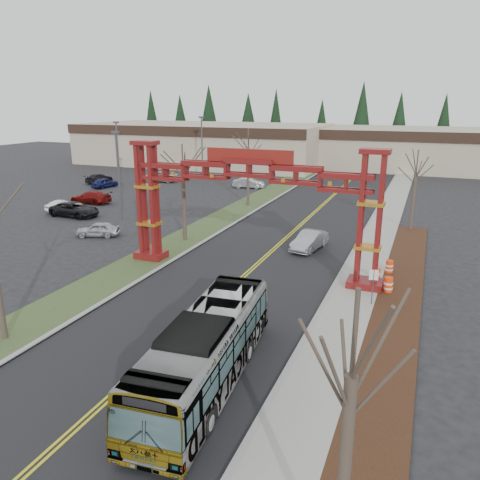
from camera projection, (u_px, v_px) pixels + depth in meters
The scene contains 34 objects.
ground at pixel (71, 433), 16.98m from camera, with size 200.00×200.00×0.00m, color black.
road at pixel (278, 245), 39.20m from camera, with size 12.00×110.00×0.02m, color black.
lane_line_left at pixel (277, 245), 39.24m from camera, with size 0.12×100.00×0.01m, color gold.
lane_line_right at pixel (280, 245), 39.16m from camera, with size 0.12×100.00×0.01m, color gold.
curb_right at pixel (353, 253), 36.97m from camera, with size 0.30×110.00×0.15m, color gray.
sidewalk_right at pixel (372, 255), 36.45m from camera, with size 2.60×110.00×0.14m, color gray.
landscape_strip at pixel (388, 354), 22.19m from camera, with size 2.60×50.00×0.12m, color black.
grass_median at pixel (194, 235), 42.07m from camera, with size 4.00×110.00×0.08m, color #354623.
curb_left at pixel (212, 237), 41.40m from camera, with size 0.30×110.00×0.15m, color gray.
gateway_arch at pixel (249, 188), 31.28m from camera, with size 18.20×1.60×8.90m.
retail_building_west at pixel (204, 144), 90.66m from camera, with size 46.00×22.30×7.50m.
retail_building_east at pixel (425, 149), 83.46m from camera, with size 38.00×20.30×7.00m.
conifer_treeline at pixel (378, 127), 96.82m from camera, with size 116.10×5.60×13.00m.
transit_bus at pixel (206, 350), 19.56m from camera, with size 2.63×11.26×3.14m, color #9FA3A7.
silver_sedan at pixel (310, 241), 37.88m from camera, with size 1.57×4.50×1.48m, color #A5A8AD.
parked_car_near_a at pixel (98, 229), 41.62m from camera, with size 1.53×3.81×1.30m, color #B4B9BC.
parked_car_near_b at pixel (64, 206), 51.00m from camera, with size 1.35×3.86×1.27m, color silver.
parked_car_near_c at pixel (75, 209), 48.84m from camera, with size 2.48×5.37×1.49m, color black.
parked_car_mid_a at pixel (90, 197), 55.19m from camera, with size 2.06×5.06×1.47m, color maroon.
parked_car_mid_b at pixel (105, 183), 65.33m from camera, with size 1.62×4.02×1.37m, color navy.
parked_car_far_a at pixel (249, 183), 64.98m from camera, with size 1.50×4.31×1.42m, color #AEB2B6.
parked_car_far_b at pixel (160, 176), 70.37m from camera, with size 2.53×5.48×1.52m, color silver.
parked_car_far_c at pixel (99, 178), 69.22m from camera, with size 1.88×4.63×1.34m, color black.
bare_tree_median_mid at pixel (183, 171), 38.98m from camera, with size 3.28×3.28×8.24m.
bare_tree_median_far at pixel (248, 148), 52.33m from camera, with size 3.27×3.27×8.76m.
bare_tree_right_near at pixel (351, 378), 9.90m from camera, with size 3.04×3.04×7.99m.
bare_tree_right_far at pixel (416, 173), 42.23m from camera, with size 3.11×3.11×7.45m.
light_pole_near at pixel (118, 169), 46.43m from camera, with size 0.77×0.38×8.82m.
light_pole_mid at pixel (118, 148), 67.67m from camera, with size 0.77×0.38×8.87m.
light_pole_far at pixel (202, 143), 72.84m from camera, with size 0.82×0.41×9.41m.
street_sign at pixel (373, 280), 27.03m from camera, with size 0.52×0.15×2.28m.
barrel_south at pixel (388, 285), 29.22m from camera, with size 0.58×0.58×1.07m.
barrel_mid at pixel (377, 275), 31.15m from camera, with size 0.49×0.49×0.91m.
barrel_north at pixel (389, 267), 32.55m from camera, with size 0.53×0.53×0.98m.
Camera 1 is at (11.06, -10.94, 11.56)m, focal length 35.00 mm.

